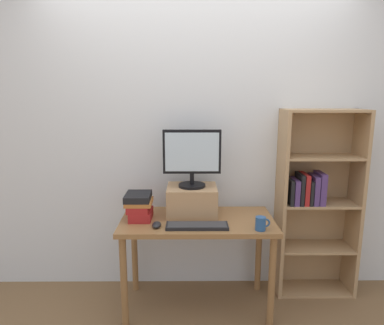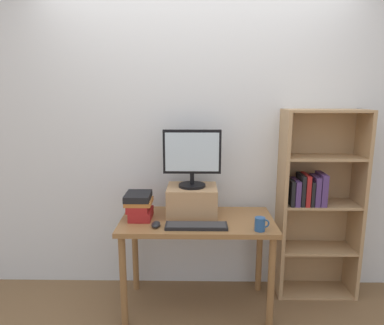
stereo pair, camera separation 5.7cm
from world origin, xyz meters
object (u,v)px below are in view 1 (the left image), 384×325
at_px(coffee_mug, 261,223).
at_px(riser_box, 192,200).
at_px(keyboard, 197,226).
at_px(bookshelf_unit, 315,201).
at_px(book_stack, 139,206).
at_px(desk, 197,231).
at_px(computer_monitor, 192,156).
at_px(computer_mouse, 157,225).

bearing_deg(coffee_mug, riser_box, 145.45).
bearing_deg(riser_box, keyboard, -82.95).
bearing_deg(keyboard, bookshelf_unit, 22.57).
distance_m(riser_box, book_stack, 0.41).
distance_m(keyboard, coffee_mug, 0.45).
height_order(desk, bookshelf_unit, bookshelf_unit).
bearing_deg(book_stack, computer_monitor, 14.31).
bearing_deg(bookshelf_unit, desk, -166.14).
height_order(riser_box, keyboard, riser_box).
bearing_deg(keyboard, desk, 87.93).
height_order(bookshelf_unit, book_stack, bookshelf_unit).
bearing_deg(coffee_mug, computer_mouse, 175.47).
bearing_deg(desk, bookshelf_unit, 13.86).
distance_m(bookshelf_unit, computer_monitor, 1.09).
height_order(riser_box, computer_monitor, computer_monitor).
relative_size(computer_monitor, keyboard, 1.01).
bearing_deg(riser_box, computer_monitor, -90.00).
distance_m(computer_monitor, book_stack, 0.54).
relative_size(desk, keyboard, 2.61).
bearing_deg(book_stack, riser_box, 14.50).
bearing_deg(riser_box, desk, -70.08).
xyz_separation_m(computer_monitor, book_stack, (-0.40, -0.10, -0.36)).
bearing_deg(bookshelf_unit, computer_monitor, -172.71).
xyz_separation_m(desk, bookshelf_unit, (0.97, 0.24, 0.17)).
distance_m(desk, riser_box, 0.24).
bearing_deg(desk, keyboard, -92.07).
bearing_deg(computer_mouse, keyboard, -1.67).
height_order(bookshelf_unit, computer_monitor, bookshelf_unit).
xyz_separation_m(desk, riser_box, (-0.04, 0.11, 0.21)).
height_order(bookshelf_unit, computer_mouse, bookshelf_unit).
xyz_separation_m(bookshelf_unit, computer_monitor, (-1.01, -0.13, 0.39)).
xyz_separation_m(riser_box, computer_mouse, (-0.25, -0.27, -0.09)).
relative_size(bookshelf_unit, computer_mouse, 14.79).
bearing_deg(computer_monitor, keyboard, -82.92).
distance_m(desk, computer_mouse, 0.35).
distance_m(desk, bookshelf_unit, 1.01).
height_order(keyboard, book_stack, book_stack).
xyz_separation_m(keyboard, coffee_mug, (0.44, -0.05, 0.04)).
height_order(desk, computer_mouse, computer_mouse).
height_order(bookshelf_unit, riser_box, bookshelf_unit).
height_order(book_stack, coffee_mug, book_stack).
distance_m(book_stack, coffee_mug, 0.90).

